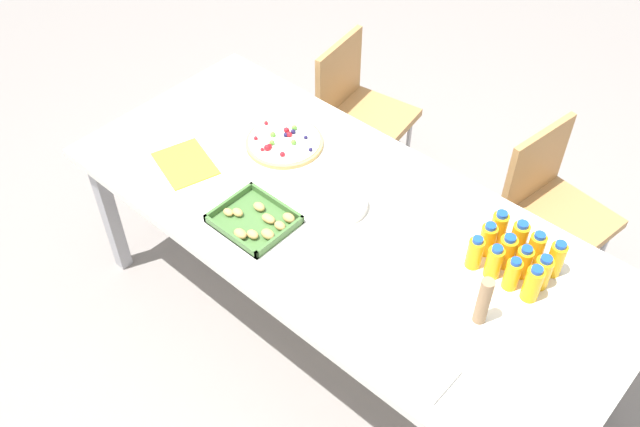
{
  "coord_description": "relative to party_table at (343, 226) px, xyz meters",
  "views": [
    {
      "loc": [
        -1.18,
        1.44,
        2.64
      ],
      "look_at": [
        0.06,
        0.06,
        0.76
      ],
      "focal_mm": 39.29,
      "sensor_mm": 36.0,
      "label": 1
    }
  ],
  "objects": [
    {
      "name": "juice_bottle_6",
      "position": [
        -0.58,
        -0.2,
        0.12
      ],
      "size": [
        0.06,
        0.06,
        0.14
      ],
      "color": "#FAAD14",
      "rests_on": "party_table"
    },
    {
      "name": "snack_tray",
      "position": [
        0.22,
        0.25,
        0.07
      ],
      "size": [
        0.28,
        0.25,
        0.04
      ],
      "color": "#477238",
      "rests_on": "party_table"
    },
    {
      "name": "party_table",
      "position": [
        0.0,
        0.0,
        0.0
      ],
      "size": [
        2.26,
        0.99,
        0.74
      ],
      "color": "silver",
      "rests_on": "ground_plane"
    },
    {
      "name": "fruit_pizza",
      "position": [
        0.46,
        -0.15,
        0.07
      ],
      "size": [
        0.33,
        0.33,
        0.05
      ],
      "color": "tan",
      "rests_on": "party_table"
    },
    {
      "name": "ground_plane",
      "position": [
        0.0,
        0.0,
        -0.68
      ],
      "size": [
        12.0,
        12.0,
        0.0
      ],
      "primitive_type": "plane",
      "color": "gray"
    },
    {
      "name": "cardboard_tube",
      "position": [
        -0.65,
        0.07,
        0.16
      ],
      "size": [
        0.04,
        0.04,
        0.2
      ],
      "primitive_type": "cylinder",
      "color": "#9E7A56",
      "rests_on": "party_table"
    },
    {
      "name": "juice_bottle_10",
      "position": [
        -0.57,
        -0.13,
        0.12
      ],
      "size": [
        0.06,
        0.06,
        0.14
      ],
      "color": "#FAAD14",
      "rests_on": "party_table"
    },
    {
      "name": "paper_folder",
      "position": [
        0.67,
        0.21,
        0.06
      ],
      "size": [
        0.31,
        0.27,
        0.01
      ],
      "primitive_type": "cube",
      "rotation": [
        0.0,
        0.0,
        -0.3
      ],
      "color": "yellow",
      "rests_on": "party_table"
    },
    {
      "name": "juice_bottle_7",
      "position": [
        -0.5,
        -0.21,
        0.12
      ],
      "size": [
        0.06,
        0.06,
        0.14
      ],
      "color": "#F9AD14",
      "rests_on": "party_table"
    },
    {
      "name": "juice_bottle_3",
      "position": [
        -0.5,
        -0.27,
        0.13
      ],
      "size": [
        0.06,
        0.06,
        0.15
      ],
      "color": "#F9AE14",
      "rests_on": "party_table"
    },
    {
      "name": "juice_bottle_8",
      "position": [
        -0.72,
        -0.13,
        0.13
      ],
      "size": [
        0.06,
        0.06,
        0.15
      ],
      "color": "#F9AD14",
      "rests_on": "party_table"
    },
    {
      "name": "juice_bottle_11",
      "position": [
        -0.5,
        -0.12,
        0.12
      ],
      "size": [
        0.06,
        0.06,
        0.14
      ],
      "color": "#F9AD14",
      "rests_on": "party_table"
    },
    {
      "name": "plate_stack",
      "position": [
        0.04,
        -0.03,
        0.08
      ],
      "size": [
        0.21,
        0.21,
        0.03
      ],
      "color": "silver",
      "rests_on": "party_table"
    },
    {
      "name": "juice_bottle_9",
      "position": [
        -0.65,
        -0.13,
        0.12
      ],
      "size": [
        0.05,
        0.05,
        0.14
      ],
      "color": "#F9AC14",
      "rests_on": "party_table"
    },
    {
      "name": "juice_bottle_5",
      "position": [
        -0.65,
        -0.2,
        0.12
      ],
      "size": [
        0.06,
        0.06,
        0.13
      ],
      "color": "#F9AC14",
      "rests_on": "party_table"
    },
    {
      "name": "juice_bottle_4",
      "position": [
        -0.72,
        -0.2,
        0.12
      ],
      "size": [
        0.06,
        0.06,
        0.14
      ],
      "color": "#F9AD14",
      "rests_on": "party_table"
    },
    {
      "name": "juice_bottle_0",
      "position": [
        -0.73,
        -0.28,
        0.13
      ],
      "size": [
        0.06,
        0.06,
        0.15
      ],
      "color": "#FAAE14",
      "rests_on": "party_table"
    },
    {
      "name": "juice_bottle_1",
      "position": [
        -0.65,
        -0.28,
        0.12
      ],
      "size": [
        0.06,
        0.06,
        0.14
      ],
      "color": "#F9AD14",
      "rests_on": "party_table"
    },
    {
      "name": "juice_bottle_2",
      "position": [
        -0.58,
        -0.28,
        0.13
      ],
      "size": [
        0.06,
        0.06,
        0.15
      ],
      "color": "#F9AD14",
      "rests_on": "party_table"
    },
    {
      "name": "chair_near_right",
      "position": [
        0.6,
        -0.82,
        -0.18
      ],
      "size": [
        0.45,
        0.45,
        0.83
      ],
      "rotation": [
        0.0,
        0.0,
        1.72
      ],
      "color": "#B7844C",
      "rests_on": "ground_plane"
    },
    {
      "name": "chair_near_left",
      "position": [
        -0.47,
        -0.85,
        -0.18
      ],
      "size": [
        0.45,
        0.45,
        0.83
      ],
      "rotation": [
        0.0,
        0.0,
        1.42
      ],
      "color": "#B7844C",
      "rests_on": "ground_plane"
    },
    {
      "name": "napkin_stack",
      "position": [
        -0.65,
        0.35,
        0.07
      ],
      "size": [
        0.15,
        0.15,
        0.02
      ],
      "primitive_type": "cube",
      "color": "white",
      "rests_on": "party_table"
    }
  ]
}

